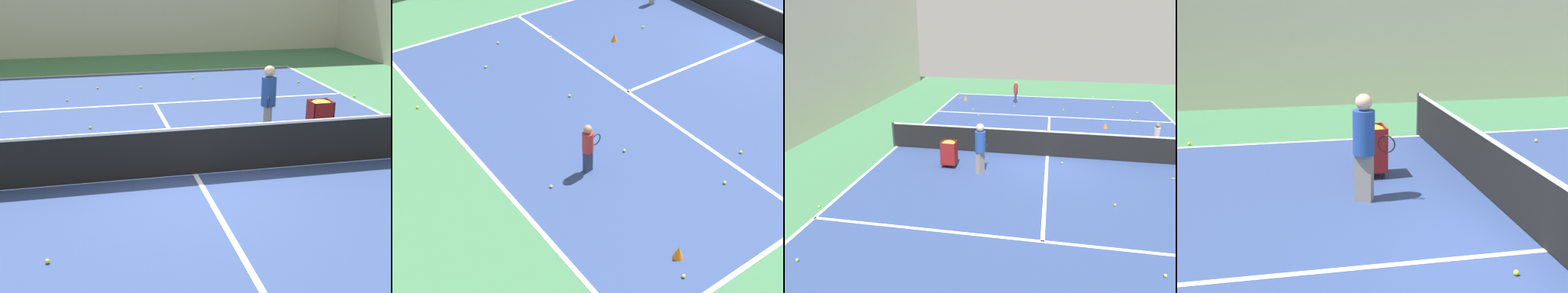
% 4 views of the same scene
% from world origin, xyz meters
% --- Properties ---
extents(ground_plane, '(32.70, 32.70, 0.00)m').
position_xyz_m(ground_plane, '(0.00, 0.00, 0.00)').
color(ground_plane, '#3D754C').
extents(court_playing_area, '(11.96, 20.70, 0.00)m').
position_xyz_m(court_playing_area, '(0.00, 0.00, 0.00)').
color(court_playing_area, navy).
rests_on(court_playing_area, ground).
extents(line_baseline_far, '(11.96, 0.10, 0.00)m').
position_xyz_m(line_baseline_far, '(0.00, 10.35, 0.01)').
color(line_baseline_far, white).
rests_on(line_baseline_far, ground).
extents(line_service_far, '(11.96, 0.10, 0.00)m').
position_xyz_m(line_service_far, '(0.00, 5.69, 0.01)').
color(line_service_far, white).
rests_on(line_service_far, ground).
extents(line_centre_service, '(0.10, 11.38, 0.00)m').
position_xyz_m(line_centre_service, '(0.00, 0.00, 0.01)').
color(line_centre_service, white).
rests_on(line_centre_service, ground).
extents(tennis_net, '(12.26, 0.10, 1.00)m').
position_xyz_m(tennis_net, '(0.00, 0.00, 0.52)').
color(tennis_net, '#2D2D33').
rests_on(tennis_net, ground).
extents(coach_at_net, '(0.47, 0.70, 1.74)m').
position_xyz_m(coach_at_net, '(2.20, 1.99, 0.99)').
color(coach_at_net, gray).
rests_on(coach_at_net, ground).
extents(ball_cart, '(0.52, 0.46, 0.95)m').
position_xyz_m(ball_cart, '(3.36, 1.63, 0.65)').
color(ball_cart, maroon).
rests_on(ball_cart, ground).
extents(tennis_ball_1, '(0.07, 0.07, 0.07)m').
position_xyz_m(tennis_ball_1, '(-2.53, 6.51, 0.04)').
color(tennis_ball_1, yellow).
rests_on(tennis_ball_1, ground).
extents(tennis_ball_3, '(0.07, 0.07, 0.07)m').
position_xyz_m(tennis_ball_3, '(4.81, 10.12, 0.04)').
color(tennis_ball_3, yellow).
rests_on(tennis_ball_3, ground).
extents(tennis_ball_4, '(0.07, 0.07, 0.07)m').
position_xyz_m(tennis_ball_4, '(-0.16, 7.73, 0.04)').
color(tennis_ball_4, yellow).
rests_on(tennis_ball_4, ground).
extents(tennis_ball_8, '(0.07, 0.07, 0.07)m').
position_xyz_m(tennis_ball_8, '(6.17, 5.17, 0.04)').
color(tennis_ball_8, yellow).
rests_on(tennis_ball_8, ground).
extents(tennis_ball_9, '(0.07, 0.07, 0.07)m').
position_xyz_m(tennis_ball_9, '(1.83, 8.84, 0.04)').
color(tennis_ball_9, yellow).
rests_on(tennis_ball_9, ground).
extents(tennis_ball_12, '(0.07, 0.07, 0.07)m').
position_xyz_m(tennis_ball_12, '(3.28, 10.04, 0.04)').
color(tennis_ball_12, yellow).
rests_on(tennis_ball_12, ground).
extents(tennis_ball_20, '(0.07, 0.07, 0.07)m').
position_xyz_m(tennis_ball_20, '(-1.56, 7.96, 0.04)').
color(tennis_ball_20, yellow).
rests_on(tennis_ball_20, ground).
extents(tennis_ball_21, '(0.07, 0.07, 0.07)m').
position_xyz_m(tennis_ball_21, '(-1.94, 3.55, 0.04)').
color(tennis_ball_21, yellow).
rests_on(tennis_ball_21, ground).
extents(tennis_ball_23, '(0.07, 0.07, 0.07)m').
position_xyz_m(tennis_ball_23, '(-2.76, -2.79, 0.04)').
color(tennis_ball_23, yellow).
rests_on(tennis_ball_23, ground).
extents(tennis_ball_24, '(0.07, 0.07, 0.07)m').
position_xyz_m(tennis_ball_24, '(-0.53, 0.67, 0.04)').
color(tennis_ball_24, yellow).
rests_on(tennis_ball_24, ground).
extents(tennis_ball_28, '(0.07, 0.07, 0.07)m').
position_xyz_m(tennis_ball_28, '(5.26, 7.43, 0.04)').
color(tennis_ball_28, yellow).
rests_on(tennis_ball_28, ground).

